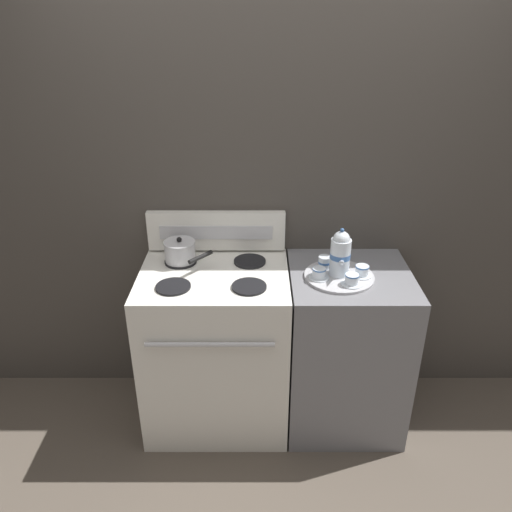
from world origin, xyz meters
TOP-DOWN VIEW (x-y plane):
  - ground_plane at (0.00, 0.00)m, footprint 6.00×6.00m
  - wall_back at (0.00, 0.33)m, footprint 6.00×0.05m
  - stove at (-0.32, -0.00)m, footprint 0.78×0.64m
  - control_panel at (-0.32, 0.28)m, footprint 0.76×0.05m
  - side_counter at (0.39, 0.00)m, footprint 0.63×0.61m
  - saucepan at (-0.50, 0.13)m, footprint 0.26×0.26m
  - serving_tray at (0.32, -0.03)m, footprint 0.35×0.35m
  - teapot at (0.32, -0.02)m, footprint 0.10×0.17m
  - teacup_left at (0.37, -0.13)m, footprint 0.10×0.10m
  - teacup_right at (0.22, -0.06)m, footprint 0.10×0.10m
  - teacup_front at (0.43, -0.04)m, footprint 0.10×0.10m
  - creamer_jug at (0.26, 0.05)m, footprint 0.07×0.07m

SIDE VIEW (x-z plane):
  - ground_plane at x=0.00m, z-range 0.00..0.00m
  - side_counter at x=0.39m, z-range 0.00..0.94m
  - stove at x=-0.32m, z-range 0.00..0.94m
  - serving_tray at x=0.32m, z-range 0.94..0.95m
  - teacup_left at x=0.37m, z-range 0.95..1.00m
  - teacup_right at x=0.22m, z-range 0.95..1.00m
  - teacup_front at x=0.43m, z-range 0.95..1.00m
  - creamer_jug at x=0.26m, z-range 0.95..1.01m
  - saucepan at x=-0.50m, z-range 0.94..1.07m
  - control_panel at x=-0.32m, z-range 0.95..1.17m
  - teapot at x=0.32m, z-range 0.94..1.19m
  - wall_back at x=0.00m, z-range 0.00..2.20m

